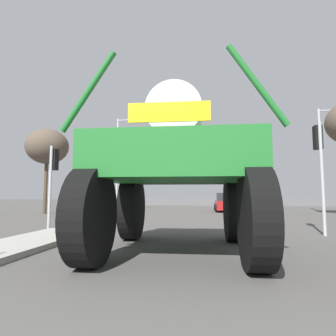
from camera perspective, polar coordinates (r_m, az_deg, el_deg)
The scene contains 10 objects.
ground_plane at distance 17.64m, azimuth 7.70°, elevation -9.78°, with size 120.00×120.00×0.00m, color #4C4947.
median_island at distance 8.09m, azimuth -30.11°, elevation -13.89°, with size 1.77×7.14×0.15m, color #9E9B93.
oversize_sprayer at distance 7.06m, azimuth 1.91°, elevation -0.62°, with size 4.35×5.40×4.20m.
sedan_ahead at distance 24.01m, azimuth 11.58°, elevation -6.83°, with size 1.92×4.12×1.52m.
traffic_signal_near_left at distance 12.17m, azimuth -22.05°, elevation -0.16°, with size 0.24×0.54×3.29m.
traffic_signal_near_right at distance 11.26m, azimuth 28.03°, elevation 2.81°, with size 0.24×0.54×3.91m.
streetlight_far_left at distance 25.66m, azimuth -9.81°, elevation 1.81°, with size 1.88×0.24×8.18m.
streetlight_far_right at distance 24.66m, azimuth 28.52°, elevation 2.36°, with size 1.56×0.24×7.99m.
bare_tree_left at distance 22.88m, azimuth -23.05°, elevation 3.92°, with size 3.05×3.05×6.22m.
roadside_barrier at distance 36.26m, azimuth 7.87°, elevation -6.77°, with size 30.15×0.24×0.90m, color #59595B.
Camera 1 is at (0.12, 0.41, 1.37)m, focal length 30.42 mm.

